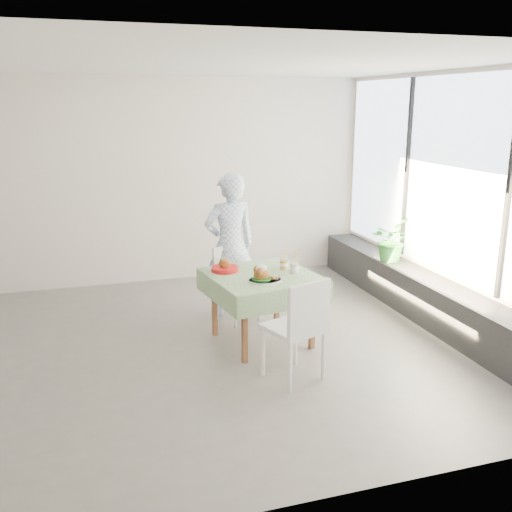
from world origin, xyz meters
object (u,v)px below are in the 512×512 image
object	(u,v)px
potted_plant	(390,240)
diner	(230,245)
cafe_table	(262,300)
juice_cup_orange	(284,264)
chair_far	(237,298)
chair_near	(294,348)
main_dish	(263,276)

from	to	relation	value
potted_plant	diner	bearing A→B (deg)	178.84
cafe_table	juice_cup_orange	distance (m)	0.45
cafe_table	potted_plant	bearing A→B (deg)	23.35
cafe_table	diner	xyz separation A→B (m)	(-0.11, 0.89, 0.38)
chair_far	potted_plant	size ratio (longest dim) A/B	1.56
juice_cup_orange	potted_plant	xyz separation A→B (m)	(1.69, 0.73, -0.02)
chair_near	diner	distance (m)	1.86
main_dish	potted_plant	distance (m)	2.30
juice_cup_orange	potted_plant	world-z (taller)	potted_plant
potted_plant	juice_cup_orange	bearing A→B (deg)	-156.58
main_dish	juice_cup_orange	distance (m)	0.49
chair_near	main_dish	distance (m)	0.83
chair_near	main_dish	xyz separation A→B (m)	(-0.09, 0.65, 0.50)
diner	juice_cup_orange	world-z (taller)	diner
chair_far	main_dish	world-z (taller)	main_dish
chair_near	potted_plant	distance (m)	2.64
cafe_table	juice_cup_orange	world-z (taller)	juice_cup_orange
chair_far	chair_near	world-z (taller)	chair_near
diner	main_dish	distance (m)	1.12
chair_near	main_dish	world-z (taller)	chair_near
cafe_table	main_dish	xyz separation A→B (m)	(-0.06, -0.23, 0.34)
cafe_table	potted_plant	xyz separation A→B (m)	(1.97, 0.85, 0.32)
juice_cup_orange	main_dish	bearing A→B (deg)	-134.26
cafe_table	diner	bearing A→B (deg)	96.92
chair_far	chair_near	xyz separation A→B (m)	(0.11, -1.58, 0.03)
cafe_table	diner	distance (m)	0.98
juice_cup_orange	potted_plant	bearing A→B (deg)	23.42
main_dish	chair_far	bearing A→B (deg)	91.40
main_dish	chair_near	bearing A→B (deg)	-82.36
chair_near	juice_cup_orange	world-z (taller)	juice_cup_orange
chair_far	potted_plant	bearing A→B (deg)	4.25
juice_cup_orange	chair_near	bearing A→B (deg)	-104.15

